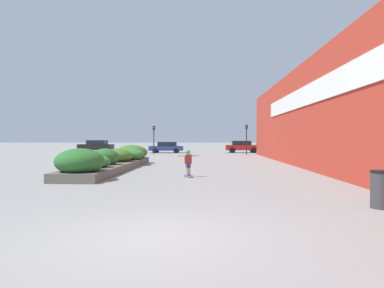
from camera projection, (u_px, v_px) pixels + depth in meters
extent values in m
plane|color=gray|center=(149.00, 237.00, 6.26)|extent=(300.00, 300.00, 0.00)
cube|color=#B23323|center=(317.00, 113.00, 18.74)|extent=(0.60, 41.70, 6.40)
cube|color=white|center=(317.00, 91.00, 17.72)|extent=(0.06, 25.22, 1.15)
cube|color=#605B54|center=(113.00, 166.00, 19.90)|extent=(2.07, 12.64, 0.40)
ellipsoid|color=#286028|center=(80.00, 161.00, 14.70)|extent=(2.08, 2.20, 1.14)
ellipsoid|color=#33702D|center=(95.00, 162.00, 16.80)|extent=(1.51, 1.46, 0.70)
ellipsoid|color=#286028|center=(105.00, 158.00, 18.60)|extent=(1.49, 1.40, 1.01)
ellipsoid|color=#3D6623|center=(118.00, 156.00, 21.16)|extent=(1.81, 2.15, 0.91)
ellipsoid|color=#33702D|center=(128.00, 155.00, 23.29)|extent=(2.27, 2.60, 0.85)
ellipsoid|color=#3D6623|center=(132.00, 152.00, 25.11)|extent=(2.27, 2.39, 1.08)
cube|color=navy|center=(188.00, 175.00, 16.07)|extent=(0.49, 0.64, 0.01)
cylinder|color=beige|center=(184.00, 176.00, 16.22)|extent=(0.08, 0.08, 0.06)
cylinder|color=beige|center=(188.00, 176.00, 16.30)|extent=(0.08, 0.08, 0.06)
cylinder|color=beige|center=(188.00, 177.00, 15.83)|extent=(0.08, 0.08, 0.06)
cylinder|color=beige|center=(192.00, 177.00, 15.92)|extent=(0.08, 0.08, 0.06)
cylinder|color=tan|center=(187.00, 169.00, 16.03)|extent=(0.13, 0.13, 0.54)
cylinder|color=tan|center=(189.00, 169.00, 16.09)|extent=(0.13, 0.13, 0.54)
cube|color=navy|center=(188.00, 166.00, 16.06)|extent=(0.25, 0.24, 0.20)
cube|color=maroon|center=(188.00, 159.00, 16.05)|extent=(0.34, 0.28, 0.42)
cylinder|color=tan|center=(181.00, 156.00, 15.89)|extent=(0.38, 0.26, 0.07)
cylinder|color=tan|center=(195.00, 155.00, 16.21)|extent=(0.38, 0.26, 0.07)
sphere|color=tan|center=(188.00, 153.00, 16.05)|extent=(0.18, 0.18, 0.18)
sphere|color=green|center=(188.00, 152.00, 16.05)|extent=(0.20, 0.20, 0.20)
cylinder|color=#38383D|center=(381.00, 190.00, 8.86)|extent=(0.51, 0.51, 0.93)
cylinder|color=black|center=(381.00, 171.00, 8.85)|extent=(0.54, 0.54, 0.05)
cube|color=black|center=(96.00, 147.00, 44.56)|extent=(4.34, 1.90, 0.74)
cube|color=black|center=(97.00, 142.00, 44.54)|extent=(2.39, 1.67, 0.53)
cylinder|color=black|center=(83.00, 150.00, 43.72)|extent=(0.70, 0.22, 0.70)
cylinder|color=black|center=(88.00, 150.00, 45.52)|extent=(0.70, 0.22, 0.70)
cylinder|color=black|center=(104.00, 150.00, 43.60)|extent=(0.70, 0.22, 0.70)
cylinder|color=black|center=(108.00, 150.00, 45.41)|extent=(0.70, 0.22, 0.70)
cube|color=navy|center=(166.00, 148.00, 43.86)|extent=(4.29, 1.94, 0.57)
cube|color=black|center=(168.00, 144.00, 43.85)|extent=(2.36, 1.71, 0.53)
cylinder|color=black|center=(155.00, 151.00, 43.00)|extent=(0.60, 0.22, 0.60)
cylinder|color=black|center=(157.00, 150.00, 44.85)|extent=(0.60, 0.22, 0.60)
cylinder|color=black|center=(176.00, 151.00, 42.89)|extent=(0.60, 0.22, 0.60)
cylinder|color=black|center=(177.00, 150.00, 44.73)|extent=(0.60, 0.22, 0.60)
cube|color=maroon|center=(303.00, 148.00, 43.78)|extent=(4.04, 1.80, 0.66)
cube|color=black|center=(301.00, 143.00, 43.78)|extent=(2.22, 1.58, 0.59)
cylinder|color=black|center=(310.00, 150.00, 44.58)|extent=(0.65, 0.22, 0.65)
cylinder|color=black|center=(315.00, 151.00, 42.88)|extent=(0.65, 0.22, 0.65)
cylinder|color=black|center=(291.00, 150.00, 44.69)|extent=(0.65, 0.22, 0.65)
cylinder|color=black|center=(294.00, 150.00, 42.99)|extent=(0.65, 0.22, 0.65)
cube|color=maroon|center=(243.00, 148.00, 43.98)|extent=(4.35, 1.77, 0.65)
cube|color=black|center=(241.00, 143.00, 43.98)|extent=(2.40, 1.55, 0.54)
cylinder|color=black|center=(252.00, 150.00, 44.77)|extent=(0.70, 0.22, 0.70)
cylinder|color=black|center=(254.00, 150.00, 43.09)|extent=(0.70, 0.22, 0.70)
cylinder|color=black|center=(232.00, 150.00, 44.88)|extent=(0.70, 0.22, 0.70)
cylinder|color=black|center=(233.00, 150.00, 43.21)|extent=(0.70, 0.22, 0.70)
cylinder|color=black|center=(154.00, 142.00, 39.92)|extent=(0.11, 0.11, 2.86)
cube|color=black|center=(154.00, 128.00, 39.90)|extent=(0.28, 0.20, 0.45)
sphere|color=#2D2823|center=(154.00, 127.00, 39.77)|extent=(0.15, 0.15, 0.15)
sphere|color=orange|center=(154.00, 128.00, 39.78)|extent=(0.15, 0.15, 0.15)
sphere|color=#2D2823|center=(154.00, 129.00, 39.78)|extent=(0.15, 0.15, 0.15)
cylinder|color=black|center=(246.00, 142.00, 38.72)|extent=(0.11, 0.11, 2.94)
cube|color=black|center=(246.00, 127.00, 38.69)|extent=(0.28, 0.20, 0.45)
sphere|color=#2D2823|center=(247.00, 125.00, 38.57)|extent=(0.15, 0.15, 0.15)
sphere|color=orange|center=(247.00, 127.00, 38.57)|extent=(0.15, 0.15, 0.15)
sphere|color=#2D2823|center=(247.00, 128.00, 38.58)|extent=(0.15, 0.15, 0.15)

